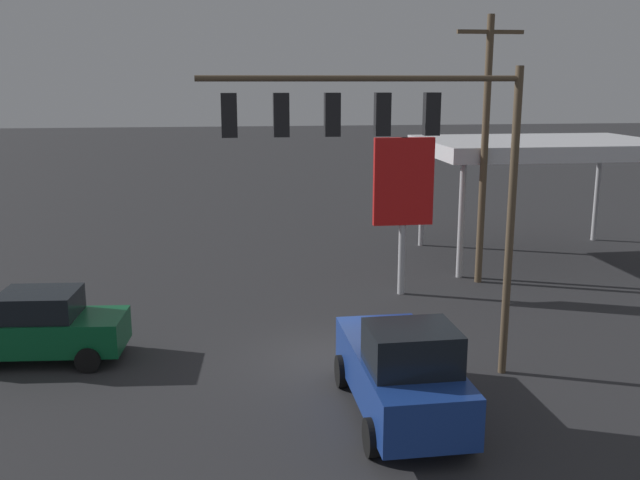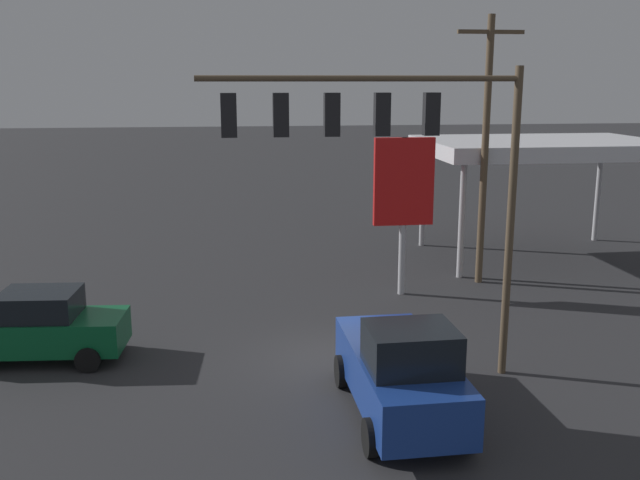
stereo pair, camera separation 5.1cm
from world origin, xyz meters
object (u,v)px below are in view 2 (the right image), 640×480
at_px(price_sign, 404,188).
at_px(sedan_far, 41,326).
at_px(utility_pole, 485,145).
at_px(pickup_parked, 401,372).
at_px(traffic_signal_assembly, 387,142).

relative_size(price_sign, sedan_far, 1.22).
bearing_deg(sedan_far, utility_pole, -153.51).
relative_size(sedan_far, pickup_parked, 0.87).
distance_m(price_sign, sedan_far, 12.38).
bearing_deg(pickup_parked, price_sign, 165.08).
bearing_deg(pickup_parked, traffic_signal_assembly, 177.01).
bearing_deg(utility_pole, price_sign, 18.75).
bearing_deg(utility_pole, sedan_far, 22.01).
height_order(traffic_signal_assembly, price_sign, traffic_signal_assembly).
distance_m(sedan_far, pickup_parked, 9.92).
height_order(price_sign, sedan_far, price_sign).
bearing_deg(sedan_far, pickup_parked, 156.83).
height_order(sedan_far, pickup_parked, pickup_parked).
bearing_deg(sedan_far, traffic_signal_assembly, 169.13).
relative_size(traffic_signal_assembly, pickup_parked, 1.48).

